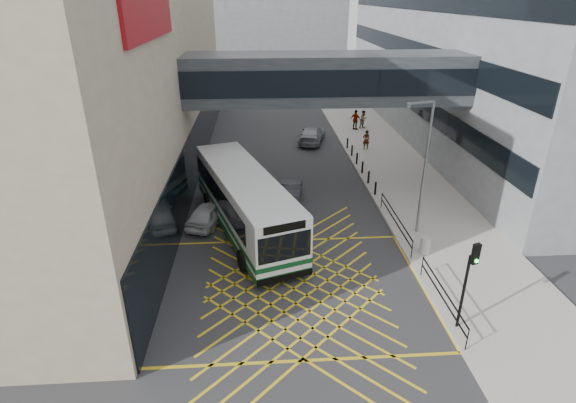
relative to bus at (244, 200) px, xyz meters
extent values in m
plane|color=#333335|center=(2.34, -6.01, -1.83)|extent=(120.00, 120.00, 0.00)
cube|color=tan|center=(-15.66, 9.99, 6.17)|extent=(24.00, 42.00, 16.00)
cube|color=black|center=(-3.62, 9.99, 0.17)|extent=(0.10, 41.50, 4.00)
cube|color=maroon|center=(-3.58, -2.01, 9.67)|extent=(0.18, 9.00, 1.80)
cube|color=gray|center=(26.34, 17.99, 8.17)|extent=(24.00, 44.00, 20.00)
cube|color=black|center=(14.30, 17.99, 2.17)|extent=(0.10, 43.50, 1.60)
cube|color=black|center=(14.30, 17.99, 6.17)|extent=(0.10, 43.50, 1.60)
cube|color=gray|center=(0.34, 53.99, 7.17)|extent=(28.00, 16.00, 18.00)
cube|color=#33383D|center=(5.34, 5.99, 5.67)|extent=(20.00, 4.00, 3.00)
cube|color=black|center=(5.34, 3.97, 5.67)|extent=(19.50, 0.06, 1.60)
cube|color=black|center=(5.34, 8.01, 5.67)|extent=(19.50, 0.06, 1.60)
cube|color=#ABA69D|center=(11.34, 8.99, -1.75)|extent=(6.00, 54.00, 0.16)
cube|color=gold|center=(2.34, -6.01, -1.83)|extent=(12.00, 9.00, 0.01)
cube|color=white|center=(0.04, -0.12, 0.04)|extent=(6.40, 12.33, 2.97)
cube|color=#0D421B|center=(0.04, -0.12, -1.26)|extent=(6.46, 12.39, 0.37)
cube|color=#0D421B|center=(0.04, -0.12, -0.68)|extent=(6.48, 12.40, 0.24)
cube|color=black|center=(-0.17, 0.51, 0.42)|extent=(5.98, 10.90, 1.15)
cube|color=black|center=(1.93, -5.84, 0.31)|extent=(2.43, 0.88, 1.32)
cube|color=black|center=(1.94, -5.86, 1.30)|extent=(1.90, 0.68, 0.38)
cube|color=white|center=(0.04, -0.12, 1.53)|extent=(6.35, 12.22, 0.11)
cube|color=black|center=(1.94, -5.86, -1.28)|extent=(2.64, 0.97, 0.33)
cube|color=black|center=(-1.86, 5.62, -1.28)|extent=(2.64, 0.97, 0.33)
cylinder|color=black|center=(-0.03, -4.31, -1.28)|extent=(0.64, 1.14, 1.10)
cylinder|color=black|center=(2.60, -3.44, -1.28)|extent=(0.64, 1.14, 1.10)
cylinder|color=black|center=(-2.38, 2.78, -1.28)|extent=(0.64, 1.14, 1.10)
cylinder|color=black|center=(0.25, 3.65, -1.28)|extent=(0.64, 1.14, 1.10)
imported|color=silver|center=(-2.16, 0.86, -1.17)|extent=(2.95, 4.50, 1.33)
imported|color=black|center=(2.87, 3.70, -1.17)|extent=(2.24, 4.40, 1.32)
imported|color=gray|center=(5.78, 16.42, -1.07)|extent=(3.25, 5.24, 1.51)
cylinder|color=black|center=(8.71, -9.19, -0.01)|extent=(0.15, 0.15, 3.33)
cube|color=black|center=(8.78, -9.40, 1.85)|extent=(0.32, 0.25, 0.83)
sphere|color=#19E533|center=(8.81, -9.49, 1.61)|extent=(0.20, 0.20, 0.16)
cylinder|color=slate|center=(9.68, -1.26, 2.01)|extent=(0.18, 0.18, 7.35)
cube|color=slate|center=(8.97, -1.46, 5.68)|extent=(1.44, 0.49, 0.09)
cylinder|color=slate|center=(8.26, -1.66, 5.61)|extent=(0.32, 0.32, 0.23)
cylinder|color=#ADA89E|center=(9.33, -3.57, -1.22)|extent=(0.52, 0.52, 0.91)
cube|color=black|center=(8.49, -8.01, -0.72)|extent=(0.05, 5.00, 0.05)
cube|color=black|center=(8.49, -8.01, -1.12)|extent=(0.05, 5.00, 0.05)
cube|color=black|center=(8.49, -1.01, -0.72)|extent=(0.05, 6.00, 0.05)
cube|color=black|center=(8.49, -1.01, -1.12)|extent=(0.05, 6.00, 0.05)
cylinder|color=black|center=(8.49, -10.51, -1.17)|extent=(0.04, 0.04, 1.00)
cylinder|color=black|center=(8.49, -5.51, -1.17)|extent=(0.04, 0.04, 1.00)
cylinder|color=black|center=(8.49, -4.01, -1.17)|extent=(0.04, 0.04, 1.00)
cylinder|color=black|center=(8.49, 1.99, -1.17)|extent=(0.04, 0.04, 1.00)
cylinder|color=black|center=(8.59, 3.99, -1.22)|extent=(0.14, 0.14, 0.90)
cylinder|color=black|center=(8.59, 5.99, -1.22)|extent=(0.14, 0.14, 0.90)
cylinder|color=black|center=(8.59, 7.99, -1.22)|extent=(0.14, 0.14, 0.90)
cylinder|color=black|center=(8.59, 9.99, -1.22)|extent=(0.14, 0.14, 0.90)
cylinder|color=black|center=(8.59, 11.99, -1.22)|extent=(0.14, 0.14, 0.90)
cylinder|color=black|center=(8.59, 13.99, -1.22)|extent=(0.14, 0.14, 0.90)
imported|color=gray|center=(10.12, 13.61, -0.84)|extent=(0.67, 0.48, 1.67)
imported|color=gray|center=(11.39, 20.31, -0.79)|extent=(0.99, 0.88, 1.75)
imported|color=gray|center=(10.47, 19.78, -0.70)|extent=(1.22, 1.19, 1.95)
camera|label=1|loc=(0.93, -23.08, 10.54)|focal=28.00mm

